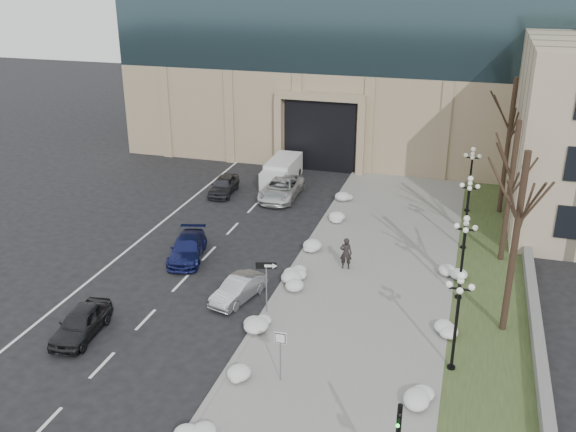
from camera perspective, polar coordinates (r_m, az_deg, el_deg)
name	(u,v)px	position (r m, az deg, el deg)	size (l,w,h in m)	color
ground	(222,423)	(26.19, -5.86, -17.80)	(160.00, 160.00, 0.00)	black
sidewalk	(372,274)	(36.77, 7.48, -5.13)	(9.00, 40.00, 0.12)	gray
curb	(296,264)	(37.60, 0.69, -4.28)	(0.30, 40.00, 0.14)	gray
grass_strip	(491,290)	(36.54, 17.64, -6.27)	(4.00, 40.00, 0.10)	#314221
stone_wall	(529,273)	(38.35, 20.67, -4.79)	(0.50, 30.00, 0.70)	slate
car_a	(81,323)	(32.19, -17.92, -9.03)	(1.64, 4.07, 1.39)	black
car_b	(238,289)	(33.81, -4.43, -6.51)	(1.30, 3.73, 1.23)	#999AA0
car_c	(187,248)	(38.61, -8.93, -2.85)	(1.86, 4.57, 1.33)	#171D52
car_d	(281,188)	(47.73, -0.60, 2.47)	(2.52, 5.46, 1.52)	silver
car_e	(224,185)	(48.85, -5.73, 2.74)	(1.63, 4.05, 1.38)	#303035
pedestrian	(346,253)	(36.72, 5.17, -3.32)	(0.69, 0.45, 1.89)	black
box_truck	(282,172)	(51.12, -0.57, 3.96)	(2.11, 5.76, 1.82)	silver
one_way_sign	(270,272)	(31.60, -1.64, -4.98)	(1.08, 0.40, 2.88)	slate
keep_sign	(280,346)	(27.03, -0.69, -11.49)	(0.53, 0.07, 2.45)	slate
snow_clump_b	(233,371)	(28.26, -4.93, -13.60)	(1.10, 1.60, 0.36)	silver
snow_clump_c	(258,324)	(31.35, -2.67, -9.59)	(1.10, 1.60, 0.36)	silver
snow_clump_d	(291,283)	(35.03, 0.25, -5.94)	(1.10, 1.60, 0.36)	silver
snow_clump_e	(308,246)	(39.30, 1.80, -2.70)	(1.10, 1.60, 0.36)	silver
snow_clump_f	(333,220)	(43.25, 3.99, -0.36)	(1.10, 1.60, 0.36)	silver
snow_clump_g	(344,197)	(47.43, 4.97, 1.67)	(1.10, 1.60, 0.36)	silver
snow_clump_h	(426,395)	(27.44, 12.13, -15.32)	(1.10, 1.60, 0.36)	silver
snow_clump_i	(442,333)	(31.54, 13.53, -10.05)	(1.10, 1.60, 0.36)	silver
snow_clump_j	(452,271)	(37.45, 14.38, -4.74)	(1.10, 1.60, 0.36)	silver
snow_clump_k	(294,275)	(35.87, 0.55, -5.23)	(1.10, 1.60, 0.36)	silver
lamppost_a	(458,309)	(28.01, 14.86, -7.96)	(1.18, 1.18, 4.76)	black
lamppost_b	(464,246)	(33.83, 15.36, -2.61)	(1.18, 1.18, 4.76)	black
lamppost_c	(468,203)	(39.87, 15.70, 1.14)	(1.18, 1.18, 4.76)	black
lamppost_d	(471,171)	(46.03, 15.96, 3.90)	(1.18, 1.18, 4.76)	black
tree_near	(518,219)	(30.57, 19.80, -0.23)	(3.20, 3.20, 9.00)	black
tree_mid	(512,172)	(38.22, 19.32, 3.68)	(3.20, 3.20, 8.50)	black
tree_far	(510,128)	(45.76, 19.14, 7.44)	(3.20, 3.20, 9.50)	black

